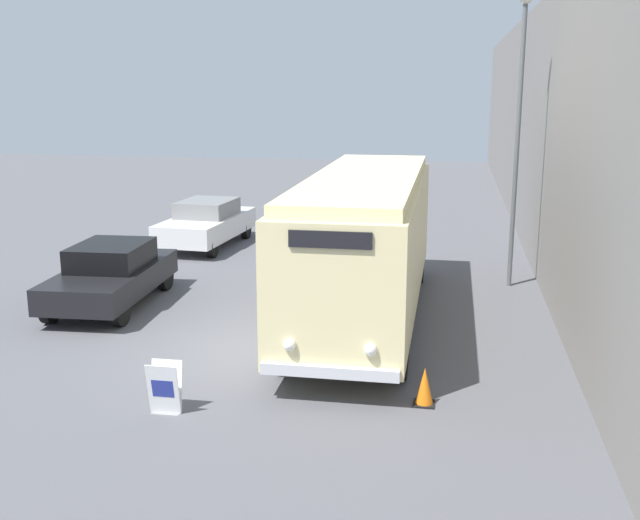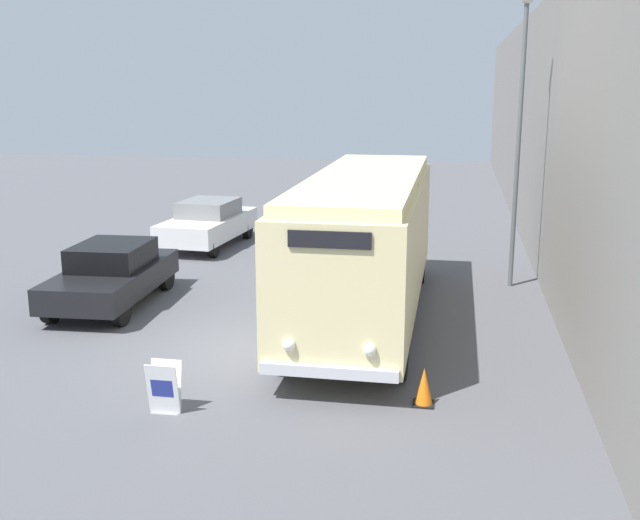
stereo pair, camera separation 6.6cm
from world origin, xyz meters
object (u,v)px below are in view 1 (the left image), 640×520
(traffic_cone, at_px, (425,387))
(parked_car_near, at_px, (111,274))
(sign_board, at_px, (165,389))
(streetlamp, at_px, (520,104))
(vintage_bus, at_px, (365,239))
(parked_car_mid, at_px, (207,223))

(traffic_cone, bearing_deg, parked_car_near, 149.33)
(parked_car_near, distance_m, traffic_cone, 9.09)
(sign_board, xyz_separation_m, streetlamp, (6.14, 9.27, 4.39))
(vintage_bus, distance_m, parked_car_near, 6.33)
(sign_board, height_order, parked_car_near, parked_car_near)
(streetlamp, bearing_deg, parked_car_mid, 160.20)
(vintage_bus, relative_size, streetlamp, 1.30)
(sign_board, relative_size, streetlamp, 0.12)
(sign_board, relative_size, parked_car_mid, 0.19)
(sign_board, relative_size, parked_car_near, 0.19)
(parked_car_mid, distance_m, traffic_cone, 14.01)
(vintage_bus, distance_m, streetlamp, 5.83)
(vintage_bus, height_order, traffic_cone, vintage_bus)
(streetlamp, relative_size, parked_car_near, 1.66)
(streetlamp, bearing_deg, sign_board, -123.52)
(parked_car_near, xyz_separation_m, traffic_cone, (7.81, -4.63, -0.46))
(sign_board, distance_m, traffic_cone, 4.33)
(vintage_bus, bearing_deg, parked_car_near, 179.60)
(vintage_bus, bearing_deg, parked_car_mid, 130.90)
(vintage_bus, height_order, streetlamp, streetlamp)
(sign_board, bearing_deg, streetlamp, 56.48)
(vintage_bus, distance_m, sign_board, 6.40)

